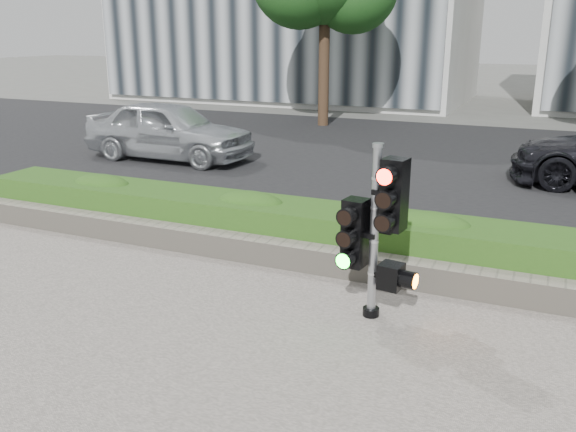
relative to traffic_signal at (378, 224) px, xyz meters
The scene contains 7 objects.
ground 1.89m from the traffic_signal, 143.37° to the right, with size 120.00×120.00×0.00m, color #51514C.
road 9.24m from the traffic_signal, 97.61° to the left, with size 60.00×13.00×0.02m, color black.
curb 2.77m from the traffic_signal, 118.43° to the left, with size 60.00×0.25×0.12m, color gray.
stone_wall 1.83m from the traffic_signal, 140.67° to the left, with size 12.00×0.32×0.34m, color gray.
hedge 2.18m from the traffic_signal, 126.45° to the left, with size 12.00×1.00×0.68m, color #508228.
traffic_signal is the anchor object (origin of this frame).
car_silver 9.76m from the traffic_signal, 137.74° to the left, with size 1.75×4.35×1.48m, color silver.
Camera 1 is at (2.86, -5.30, 3.15)m, focal length 38.00 mm.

